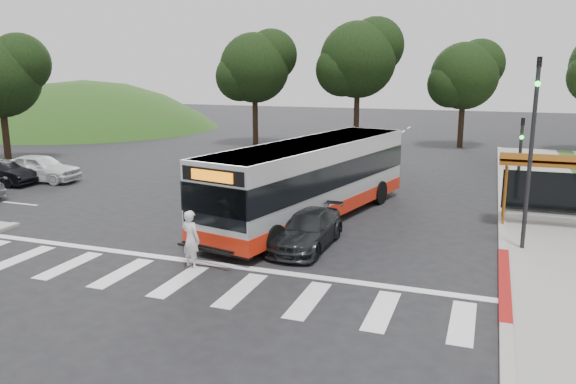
% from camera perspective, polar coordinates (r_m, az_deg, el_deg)
% --- Properties ---
extents(ground, '(140.00, 140.00, 0.00)m').
position_cam_1_polar(ground, '(21.20, -4.08, -4.40)').
color(ground, black).
rests_on(ground, ground).
extents(sidewalk_east, '(4.00, 40.00, 0.12)m').
position_cam_1_polar(sidewalk_east, '(27.32, 25.07, -1.60)').
color(sidewalk_east, gray).
rests_on(sidewalk_east, ground).
extents(curb_east, '(0.30, 40.00, 0.15)m').
position_cam_1_polar(curb_east, '(27.19, 20.88, -1.26)').
color(curb_east, '#9E9991').
rests_on(curb_east, ground).
extents(curb_east_red, '(0.32, 6.00, 0.15)m').
position_cam_1_polar(curb_east_red, '(17.59, 21.13, -8.55)').
color(curb_east_red, maroon).
rests_on(curb_east_red, ground).
extents(hillside_nw, '(44.00, 44.00, 10.00)m').
position_cam_1_polar(hillside_nw, '(63.38, -19.76, 6.14)').
color(hillside_nw, '#1B4616').
rests_on(hillside_nw, ground).
extents(crosswalk_ladder, '(18.00, 2.60, 0.01)m').
position_cam_1_polar(crosswalk_ladder, '(17.01, -11.03, -8.89)').
color(crosswalk_ladder, silver).
rests_on(crosswalk_ladder, ground).
extents(bus_shelter, '(4.20, 1.60, 2.86)m').
position_cam_1_polar(bus_shelter, '(24.04, 25.63, 2.16)').
color(bus_shelter, '#9C581A').
rests_on(bus_shelter, sidewalk_east).
extents(traffic_signal_ne_tall, '(0.18, 0.37, 6.50)m').
position_cam_1_polar(traffic_signal_ne_tall, '(20.16, 23.56, 5.00)').
color(traffic_signal_ne_tall, black).
rests_on(traffic_signal_ne_tall, ground).
extents(traffic_signal_ne_short, '(0.18, 0.37, 4.00)m').
position_cam_1_polar(traffic_signal_ne_short, '(27.27, 22.52, 3.79)').
color(traffic_signal_ne_short, black).
rests_on(traffic_signal_ne_short, ground).
extents(tree_north_a, '(6.60, 6.15, 10.17)m').
position_cam_1_polar(tree_north_a, '(45.75, 7.24, 13.31)').
color(tree_north_a, black).
rests_on(tree_north_a, ground).
extents(tree_north_b, '(5.72, 5.33, 8.43)m').
position_cam_1_polar(tree_north_b, '(46.62, 17.57, 11.28)').
color(tree_north_b, black).
rests_on(tree_north_b, ground).
extents(tree_north_c, '(6.16, 5.74, 9.30)m').
position_cam_1_polar(tree_north_c, '(46.32, -3.29, 12.60)').
color(tree_north_c, black).
rests_on(tree_north_c, ground).
extents(tree_west_a, '(5.72, 5.33, 8.43)m').
position_cam_1_polar(tree_west_a, '(41.62, -27.13, 10.44)').
color(tree_west_a, black).
rests_on(tree_west_a, ground).
extents(transit_bus, '(5.36, 12.78, 3.23)m').
position_cam_1_polar(transit_bus, '(23.02, 2.46, 1.11)').
color(transit_bus, silver).
rests_on(transit_bus, ground).
extents(pedestrian, '(0.78, 0.63, 1.85)m').
position_cam_1_polar(pedestrian, '(17.81, -9.83, -4.74)').
color(pedestrian, white).
rests_on(pedestrian, ground).
extents(dark_sedan, '(1.81, 4.36, 1.26)m').
position_cam_1_polar(dark_sedan, '(19.64, 1.90, -3.82)').
color(dark_sedan, '#212426').
rests_on(dark_sedan, ground).
extents(west_car_white, '(4.62, 2.15, 1.53)m').
position_cam_1_polar(west_car_white, '(33.89, -23.86, 2.25)').
color(west_car_white, silver).
rests_on(west_car_white, ground).
extents(west_car_black, '(4.02, 1.51, 1.31)m').
position_cam_1_polar(west_car_black, '(33.89, -27.25, 1.75)').
color(west_car_black, black).
rests_on(west_car_black, ground).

